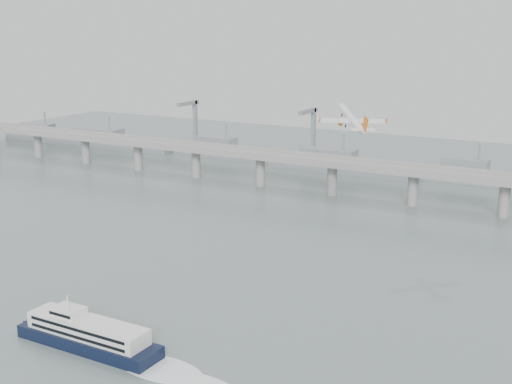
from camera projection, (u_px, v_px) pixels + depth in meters
The scene contains 5 objects.
ground at pixel (176, 327), 233.13m from camera, with size 900.00×900.00×0.00m, color slate.
bridge at pixel (378, 172), 398.10m from camera, with size 800.00×22.00×23.90m.
distant_fleet at pixel (217, 151), 530.26m from camera, with size 453.00×60.90×40.00m.
ferry at pixel (88, 335), 217.74m from camera, with size 84.67×14.82×16.00m.
airliner at pixel (352, 119), 296.59m from camera, with size 26.53×27.67×12.45m.
Camera 1 is at (131.13, -173.42, 99.82)m, focal length 48.00 mm.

